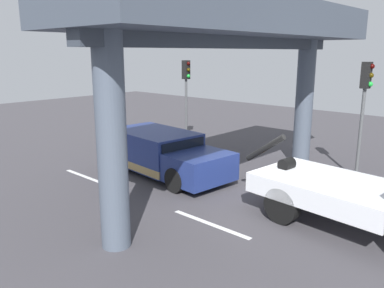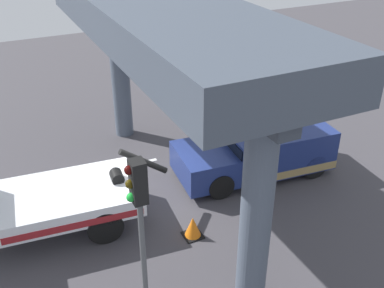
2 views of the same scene
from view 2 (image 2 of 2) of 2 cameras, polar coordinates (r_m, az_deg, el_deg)
name	(u,v)px [view 2 (image 2 of 2)]	position (r m, az deg, el deg)	size (l,w,h in m)	color
ground_plane	(144,203)	(14.43, -5.97, -7.36)	(60.00, 40.00, 0.10)	#423F44
lane_stripe_west	(266,133)	(18.48, 9.21, 1.37)	(2.60, 0.16, 0.01)	silver
lane_stripe_mid	(122,167)	(16.17, -8.74, -2.91)	(2.60, 0.16, 0.01)	silver
towed_van_green	(260,151)	(15.58, 8.50, -0.89)	(5.37, 2.63, 1.58)	navy
overpass_structure	(167,33)	(12.40, -3.14, 13.62)	(3.60, 11.34, 6.02)	#4C5666
traffic_light_far	(139,212)	(8.93, -6.58, -8.41)	(0.39, 0.32, 4.21)	#515456
traffic_cone_orange	(193,227)	(12.89, 0.10, -10.34)	(0.53, 0.53, 0.63)	orange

